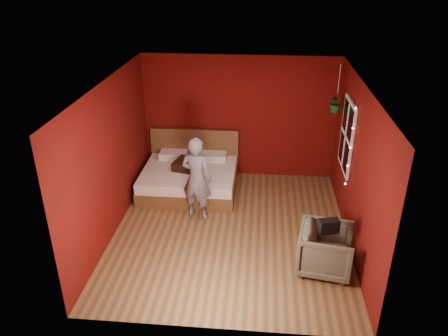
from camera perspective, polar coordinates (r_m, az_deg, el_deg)
floor at (r=7.73m, az=0.85°, el=-8.15°), size 4.50×4.50×0.00m
room_walls at (r=6.93m, az=0.94°, el=3.42°), size 4.04×4.54×2.62m
window at (r=7.96m, az=15.73°, el=4.08°), size 0.05×0.97×1.27m
fairy_lights at (r=7.48m, az=16.17°, el=2.59°), size 0.04×0.04×1.45m
bed at (r=8.97m, az=-4.45°, el=-1.07°), size 1.88×1.60×1.04m
person at (r=7.75m, az=-3.59°, el=-1.39°), size 0.65×0.53×1.56m
armchair at (r=6.84m, az=13.12°, el=-10.33°), size 0.92×0.90×0.73m
handbag at (r=6.52m, az=13.52°, el=-7.38°), size 0.32×0.21×0.21m
throw_pillow at (r=8.80m, az=-4.77°, el=0.46°), size 0.59×0.59×0.17m
hanging_plant at (r=8.46m, az=14.48°, el=8.27°), size 0.38×0.35×0.90m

